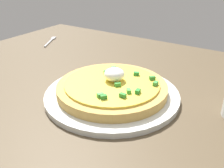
{
  "coord_description": "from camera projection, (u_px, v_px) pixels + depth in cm",
  "views": [
    {
      "loc": [
        29.93,
        -46.7,
        30.44
      ],
      "look_at": [
        3.07,
        -5.27,
        5.75
      ],
      "focal_mm": 40.32,
      "sensor_mm": 36.0,
      "label": 1
    }
  ],
  "objects": [
    {
      "name": "fork",
      "position": [
        51.0,
        41.0,
        0.94
      ],
      "size": [
        6.6,
        11.1,
        0.5
      ],
      "rotation": [
        0.0,
        0.0,
        2.06
      ],
      "color": "#B7B7BC",
      "rests_on": "dining_table"
    },
    {
      "name": "dining_table",
      "position": [
        113.0,
        89.0,
        0.63
      ],
      "size": [
        111.73,
        80.85,
        2.55
      ],
      "primitive_type": "cube",
      "color": "brown",
      "rests_on": "ground"
    },
    {
      "name": "plate",
      "position": [
        112.0,
        94.0,
        0.56
      ],
      "size": [
        29.85,
        29.85,
        1.2
      ],
      "primitive_type": "cylinder",
      "color": "silver",
      "rests_on": "dining_table"
    },
    {
      "name": "pizza",
      "position": [
        112.0,
        87.0,
        0.56
      ],
      "size": [
        24.38,
        24.38,
        5.31
      ],
      "color": "tan",
      "rests_on": "plate"
    }
  ]
}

